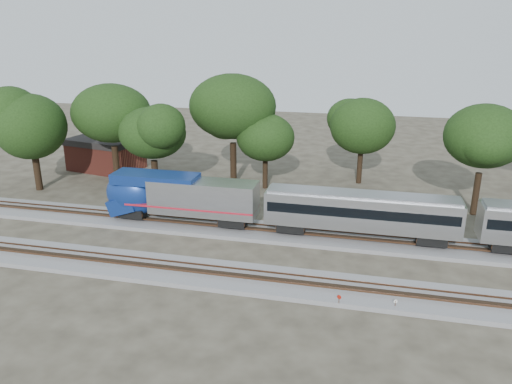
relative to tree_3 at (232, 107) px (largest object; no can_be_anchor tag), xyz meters
The scene contains 14 objects.
ground 25.37m from the tree_3, 68.12° to the right, with size 160.00×160.00×0.00m, color #383328.
track_far 20.43m from the tree_3, 60.89° to the right, with size 160.00×5.00×0.73m.
track_near 28.77m from the tree_3, 71.29° to the right, with size 160.00×5.00×0.73m.
switch_stand_red 33.60m from the tree_3, 60.11° to the right, with size 0.32×0.15×1.04m.
switch_stand_white 35.37m from the tree_3, 53.67° to the right, with size 0.29×0.11×0.92m.
switch_lever 32.05m from the tree_3, 61.40° to the right, with size 0.50×0.30×0.30m, color #512D19.
brick_building 21.78m from the tree_3, behind, with size 10.84×8.60×4.65m.
tree_0 25.17m from the tree_3, 160.90° to the right, with size 8.35×8.35×11.77m.
tree_1 15.66m from the tree_3, 168.00° to the right, with size 9.55×9.55×13.46m.
tree_2 10.68m from the tree_3, 147.18° to the right, with size 7.74×7.74×10.91m.
tree_3 is the anchor object (origin of this frame).
tree_4 5.84m from the tree_3, 10.87° to the right, with size 6.81×6.81×9.61m.
tree_5 17.02m from the tree_3, 14.20° to the left, with size 7.85×7.85×11.06m.
tree_6 29.71m from the tree_3, ahead, with size 9.08×9.08×12.80m.
Camera 1 is at (8.83, -39.79, 20.28)m, focal length 35.00 mm.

